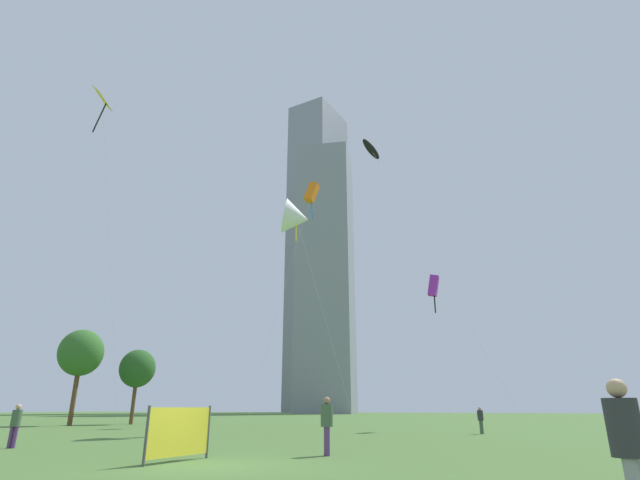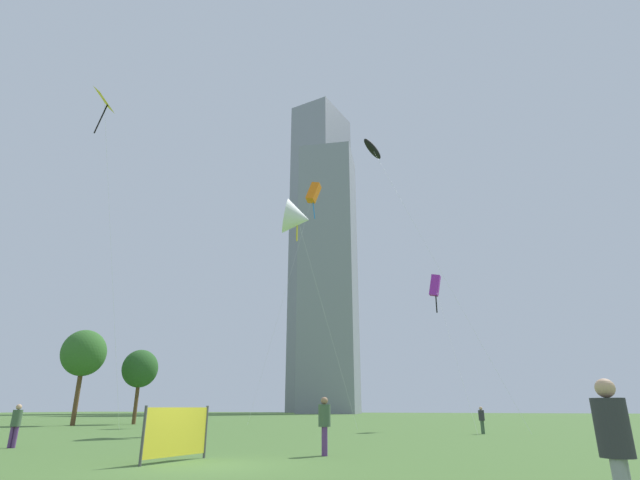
{
  "view_description": "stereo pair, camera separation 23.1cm",
  "coord_description": "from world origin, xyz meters",
  "views": [
    {
      "loc": [
        7.59,
        -12.4,
        1.5
      ],
      "look_at": [
        -1.27,
        11.91,
        10.54
      ],
      "focal_mm": 26.96,
      "sensor_mm": 36.0,
      "label": 1
    },
    {
      "loc": [
        7.81,
        -12.32,
        1.5
      ],
      "look_at": [
        -1.27,
        11.91,
        10.54
      ],
      "focal_mm": 26.96,
      "sensor_mm": 36.0,
      "label": 2
    }
  ],
  "objects": [
    {
      "name": "kite_flying_0",
      "position": [
        -10.17,
        33.56,
        24.32
      ],
      "size": [
        4.6,
        6.67,
        25.7
      ],
      "color": "silver",
      "rests_on": "ground"
    },
    {
      "name": "kite_flying_3",
      "position": [
        3.33,
        25.59,
        10.59
      ],
      "size": [
        3.05,
        7.33,
        11.51
      ],
      "color": "silver",
      "rests_on": "ground"
    },
    {
      "name": "person_standing_3",
      "position": [
        1.91,
        3.83,
        1.06
      ],
      "size": [
        0.41,
        0.41,
        1.84
      ],
      "rotation": [
        0.0,
        0.0,
        2.08
      ],
      "color": "#593372",
      "rests_on": "ground"
    },
    {
      "name": "distant_highrise_0",
      "position": [
        -35.11,
        109.2,
        36.69
      ],
      "size": [
        16.95,
        17.33,
        73.39
      ],
      "primitive_type": "cube",
      "rotation": [
        0.0,
        0.0,
        0.17
      ],
      "color": "gray",
      "rests_on": "ground"
    },
    {
      "name": "distant_highrise_1",
      "position": [
        -48.06,
        138.52,
        54.58
      ],
      "size": [
        17.99,
        22.19,
        109.16
      ],
      "primitive_type": "cube",
      "rotation": [
        0.0,
        0.0,
        -0.17
      ],
      "color": "gray",
      "rests_on": "ground"
    },
    {
      "name": "kite_flying_5",
      "position": [
        -18.43,
        10.96,
        23.34
      ],
      "size": [
        1.91,
        6.41,
        24.54
      ],
      "color": "silver",
      "rests_on": "ground"
    },
    {
      "name": "person_standing_0",
      "position": [
        6.12,
        19.91,
        0.89
      ],
      "size": [
        0.34,
        0.34,
        1.55
      ],
      "rotation": [
        0.0,
        0.0,
        4.26
      ],
      "color": "#3F593F",
      "rests_on": "ground"
    },
    {
      "name": "person_standing_2",
      "position": [
        -10.67,
        2.52,
        0.94
      ],
      "size": [
        0.36,
        0.36,
        1.63
      ],
      "rotation": [
        0.0,
        0.0,
        3.51
      ],
      "color": "#593372",
      "rests_on": "ground"
    },
    {
      "name": "kite_flying_2",
      "position": [
        -1.43,
        26.29,
        24.23
      ],
      "size": [
        11.11,
        6.49,
        25.14
      ],
      "color": "silver",
      "rests_on": "ground"
    },
    {
      "name": "ground",
      "position": [
        0.0,
        0.0,
        0.0
      ],
      "size": [
        280.0,
        280.0,
        0.0
      ],
      "primitive_type": "plane",
      "color": "#476B30"
    },
    {
      "name": "kite_flying_1",
      "position": [
        -5.36,
        18.01,
        14.77
      ],
      "size": [
        4.21,
        7.0,
        16.19
      ],
      "color": "silver",
      "rests_on": "ground"
    },
    {
      "name": "park_tree_0",
      "position": [
        -25.57,
        26.74,
        5.05
      ],
      "size": [
        3.37,
        3.37,
        6.87
      ],
      "color": "brown",
      "rests_on": "ground"
    },
    {
      "name": "park_tree_1",
      "position": [
        -28.21,
        22.11,
        6.18
      ],
      "size": [
        3.9,
        3.9,
        8.29
      ],
      "color": "brown",
      "rests_on": "ground"
    },
    {
      "name": "event_banner",
      "position": [
        -1.55,
        0.53,
        0.82
      ],
      "size": [
        0.41,
        2.63,
        1.55
      ],
      "color": "#4C4C4C",
      "rests_on": "ground"
    },
    {
      "name": "person_standing_1",
      "position": [
        9.0,
        -4.85,
        1.08
      ],
      "size": [
        0.41,
        0.41,
        1.86
      ],
      "rotation": [
        0.0,
        0.0,
        4.37
      ],
      "color": "gray",
      "rests_on": "ground"
    }
  ]
}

